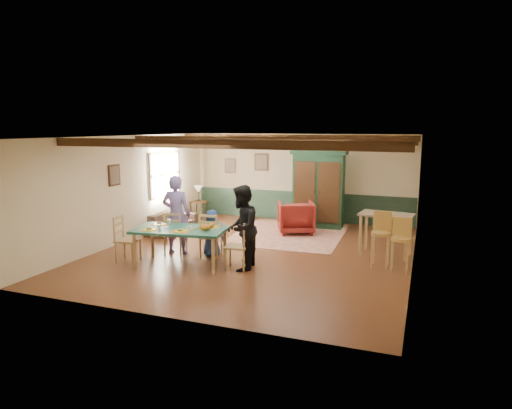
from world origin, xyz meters
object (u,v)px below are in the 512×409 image
(counter_table, at_px, (385,234))
(dining_chair_far_left, at_px, (175,233))
(dining_chair_end_right, at_px, (237,245))
(sofa, at_px, (172,221))
(person_woman, at_px, (242,228))
(armchair, at_px, (296,217))
(table_lamp, at_px, (199,194))
(person_child, at_px, (212,233))
(dining_table, at_px, (181,247))
(dining_chair_far_right, at_px, (211,235))
(cat, at_px, (205,227))
(dining_chair_end_left, at_px, (128,239))
(bar_stool_right, at_px, (400,245))
(end_table, at_px, (199,210))
(armoire, at_px, (319,189))
(bar_stool_left, at_px, (381,240))
(person_man, at_px, (176,215))

(counter_table, bearing_deg, dining_chair_far_left, -160.27)
(dining_chair_end_right, relative_size, sofa, 0.55)
(person_woman, relative_size, armchair, 1.79)
(dining_chair_end_right, xyz_separation_m, table_lamp, (-3.20, 4.45, 0.30))
(dining_chair_end_right, bearing_deg, person_child, -136.85)
(dining_table, bearing_deg, dining_chair_far_right, 69.49)
(dining_chair_end_right, xyz_separation_m, cat, (-0.62, -0.20, 0.39))
(dining_chair_end_left, bearing_deg, sofa, 4.30)
(sofa, xyz_separation_m, bar_stool_right, (6.27, -1.59, 0.28))
(end_table, bearing_deg, dining_chair_far_left, -69.68)
(armoire, relative_size, end_table, 4.05)
(bar_stool_left, bearing_deg, dining_chair_end_right, -154.59)
(dining_chair_end_left, bearing_deg, armoire, -40.77)
(armchair, height_order, bar_stool_right, bar_stool_right)
(armchair, height_order, table_lamp, table_lamp)
(armchair, bearing_deg, dining_chair_end_left, 33.20)
(armchair, xyz_separation_m, end_table, (-3.48, 0.90, -0.17))
(sofa, distance_m, bar_stool_left, 6.02)
(dining_table, bearing_deg, counter_table, 30.14)
(dining_chair_far_right, xyz_separation_m, person_child, (-0.01, 0.08, 0.03))
(table_lamp, xyz_separation_m, counter_table, (5.99, -2.32, -0.32))
(dining_table, xyz_separation_m, person_woman, (1.32, 0.20, 0.48))
(counter_table, bearing_deg, end_table, 158.86)
(dining_chair_end_left, xyz_separation_m, bar_stool_left, (5.18, 1.59, 0.07))
(dining_chair_far_left, bearing_deg, table_lamp, -78.23)
(person_woman, distance_m, cat, 0.75)
(dining_chair_end_right, height_order, bar_stool_right, bar_stool_right)
(person_man, distance_m, person_child, 0.93)
(dining_chair_far_right, bearing_deg, dining_chair_end_right, 136.17)
(dining_chair_end_left, xyz_separation_m, armchair, (2.70, 3.92, -0.06))
(cat, relative_size, counter_table, 0.33)
(cat, relative_size, armchair, 0.39)
(dining_chair_far_left, xyz_separation_m, cat, (1.13, -0.71, 0.39))
(bar_stool_left, bearing_deg, dining_chair_end_left, -161.44)
(dining_chair_far_left, height_order, bar_stool_right, bar_stool_right)
(armchair, height_order, sofa, armchair)
(dining_chair_end_right, distance_m, bar_stool_right, 3.33)
(dining_table, bearing_deg, dining_chair_far_left, 127.60)
(dining_chair_end_left, bearing_deg, dining_table, -90.00)
(dining_chair_end_right, relative_size, bar_stool_left, 0.87)
(dining_table, height_order, dining_chair_end_left, dining_chair_end_left)
(dining_chair_far_right, height_order, bar_stool_right, bar_stool_right)
(dining_chair_far_left, distance_m, bar_stool_left, 4.57)
(end_table, xyz_separation_m, counter_table, (5.99, -2.32, 0.21))
(dining_chair_far_left, height_order, person_woman, person_woman)
(dining_chair_far_right, relative_size, end_table, 1.83)
(dining_chair_end_right, height_order, armoire, armoire)
(sofa, bearing_deg, armchair, -76.21)
(person_man, bearing_deg, counter_table, -169.81)
(person_child, height_order, armchair, person_child)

